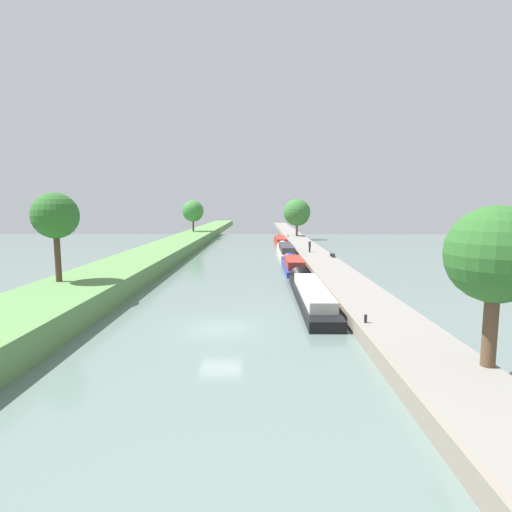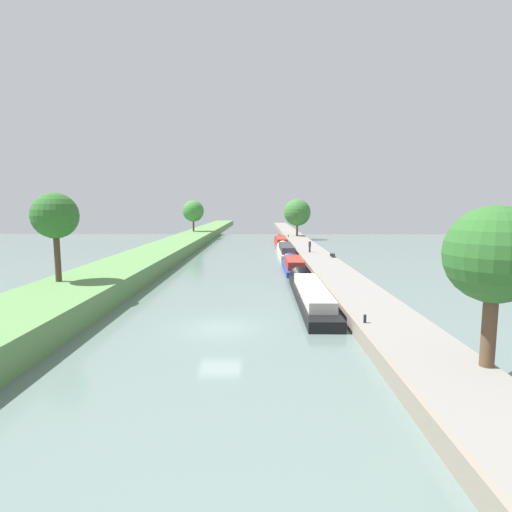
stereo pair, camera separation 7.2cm
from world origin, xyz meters
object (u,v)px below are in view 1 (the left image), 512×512
Objects in this scene: person_walking at (310,246)px; mooring_bollard_near at (366,319)px; mooring_bollard_far at (288,236)px; narrowboat_cream at (286,250)px; narrowboat_blue at (293,265)px; narrowboat_black at (310,292)px; park_bench at (332,254)px; narrowboat_red at (280,241)px.

mooring_bollard_near is (-1.05, -34.06, -0.65)m from person_walking.
person_walking is at bearing -87.86° from mooring_bollard_far.
narrowboat_cream is 35.02× the size of mooring_bollard_near.
mooring_bollard_near is at bearing -91.76° from person_walking.
person_walking reaches higher than mooring_bollard_far.
mooring_bollard_near is at bearing -85.11° from narrowboat_blue.
narrowboat_black is 11.16× the size of park_bench.
narrowboat_cream is 35.02× the size of mooring_bollard_far.
person_walking is 34.09m from mooring_bollard_near.
narrowboat_cream is at bearing 123.54° from person_walking.
narrowboat_blue is at bearing 94.89° from mooring_bollard_near.
mooring_bollard_near is 1.00× the size of mooring_bollard_far.
mooring_bollard_near is at bearing -90.00° from mooring_bollard_far.
person_walking is at bearing -56.46° from narrowboat_cream.
mooring_bollard_far is (0.00, 62.10, 0.00)m from mooring_bollard_near.
narrowboat_cream is 23.59m from mooring_bollard_far.
narrowboat_black is 14.88m from narrowboat_blue.
narrowboat_black is 29.58m from narrowboat_cream.
narrowboat_black is 53.12m from mooring_bollard_far.
narrowboat_red is at bearing 89.78° from narrowboat_cream.
park_bench is at bearing 75.28° from narrowboat_black.
narrowboat_red is at bearing -105.27° from mooring_bollard_far.
person_walking reaches higher than narrowboat_black.
narrowboat_blue is 7.25× the size of park_bench.
narrowboat_cream reaches higher than mooring_bollard_far.
person_walking is at bearing 88.24° from mooring_bollard_near.
mooring_bollard_far is at bearing 74.73° from narrowboat_red.
narrowboat_blue is at bearing -106.91° from person_walking.
narrowboat_cream reaches higher than park_bench.
narrowboat_red is (0.15, 31.26, -0.01)m from narrowboat_blue.
narrowboat_black is 1.05× the size of narrowboat_red.
narrowboat_red is at bearing 89.73° from narrowboat_blue.
person_walking is at bearing 113.53° from park_bench.
narrowboat_black is 20.58m from park_bench.
narrowboat_blue is 10.68m from person_walking.
narrowboat_black is 1.06× the size of narrowboat_cream.
person_walking is 1.11× the size of park_bench.
narrowboat_blue is 24.16× the size of mooring_bollard_far.
mooring_bollard_near is at bearing -96.48° from park_bench.
mooring_bollard_near is (1.94, -9.02, 0.47)m from narrowboat_black.
narrowboat_red is at bearing 101.17° from park_bench.
mooring_bollard_near is at bearing -88.03° from narrowboat_red.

